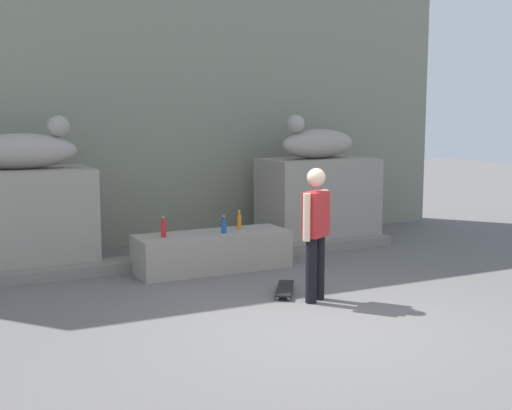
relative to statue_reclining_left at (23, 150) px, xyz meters
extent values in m
plane|color=#605E5B|center=(2.49, -4.15, -1.81)|extent=(40.00, 40.00, 0.00)
cube|color=gray|center=(2.49, 1.42, 1.58)|extent=(11.76, 0.60, 6.78)
cube|color=gray|center=(-0.04, 0.00, -1.04)|extent=(1.99, 1.17, 1.52)
cube|color=gray|center=(5.02, 0.00, -1.04)|extent=(1.99, 1.17, 1.52)
ellipsoid|color=#9E968B|center=(-0.04, 0.00, -0.02)|extent=(1.64, 0.68, 0.52)
sphere|color=#9E968B|center=(0.51, -0.04, 0.33)|extent=(0.32, 0.32, 0.32)
ellipsoid|color=#9E968B|center=(5.02, 0.00, -0.02)|extent=(1.68, 0.87, 0.52)
sphere|color=#9E968B|center=(4.48, -0.11, 0.33)|extent=(0.32, 0.32, 0.32)
cube|color=gray|center=(2.49, -1.12, -1.52)|extent=(2.31, 0.79, 0.56)
cylinder|color=black|center=(2.89, -3.31, -1.40)|extent=(0.14, 0.14, 0.82)
cylinder|color=black|center=(3.06, -3.21, -1.40)|extent=(0.14, 0.14, 0.82)
cube|color=#B22626|center=(2.98, -3.26, -0.71)|extent=(0.41, 0.35, 0.56)
sphere|color=beige|center=(2.98, -3.26, -0.25)|extent=(0.23, 0.23, 0.23)
cylinder|color=beige|center=(2.78, -3.37, -0.72)|extent=(0.09, 0.09, 0.58)
cylinder|color=beige|center=(3.17, -3.15, -0.72)|extent=(0.09, 0.09, 0.58)
cube|color=black|center=(2.81, -2.78, -1.74)|extent=(0.60, 0.78, 0.02)
cylinder|color=white|center=(2.91, -2.49, -1.78)|extent=(0.06, 0.06, 0.06)
cylinder|color=white|center=(3.03, -2.56, -1.78)|extent=(0.06, 0.06, 0.06)
cylinder|color=white|center=(2.59, -2.99, -1.78)|extent=(0.06, 0.06, 0.06)
cylinder|color=white|center=(2.71, -3.07, -1.78)|extent=(0.06, 0.06, 0.06)
cylinder|color=#194C99|center=(2.63, -1.22, -1.15)|extent=(0.08, 0.08, 0.19)
cylinder|color=#194C99|center=(2.63, -1.22, -1.02)|extent=(0.03, 0.03, 0.06)
cylinder|color=yellow|center=(2.63, -1.22, -0.99)|extent=(0.04, 0.04, 0.01)
cylinder|color=red|center=(1.73, -1.14, -1.13)|extent=(0.07, 0.07, 0.23)
cylinder|color=red|center=(1.73, -1.14, -0.99)|extent=(0.03, 0.03, 0.06)
cylinder|color=yellow|center=(1.73, -1.14, -0.95)|extent=(0.04, 0.04, 0.01)
cylinder|color=orange|center=(2.99, -1.00, -1.13)|extent=(0.06, 0.06, 0.22)
cylinder|color=orange|center=(2.99, -1.00, -0.99)|extent=(0.03, 0.03, 0.06)
cylinder|color=yellow|center=(2.99, -1.00, -0.96)|extent=(0.03, 0.03, 0.01)
cube|color=gray|center=(2.49, -0.60, -1.72)|extent=(7.04, 0.50, 0.17)
camera|label=1|loc=(-1.40, -10.39, 0.56)|focal=48.08mm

